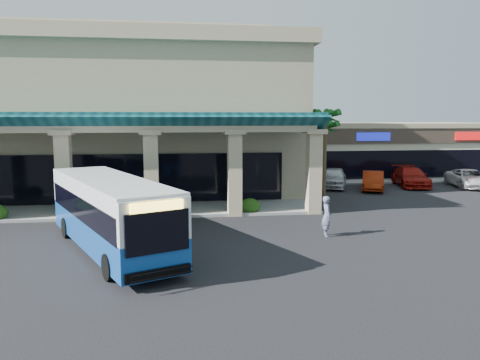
{
  "coord_description": "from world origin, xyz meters",
  "views": [
    {
      "loc": [
        -1.7,
        -20.1,
        5.38
      ],
      "look_at": [
        1.57,
        3.56,
        2.2
      ],
      "focal_mm": 35.0,
      "sensor_mm": 36.0,
      "label": 1
    }
  ],
  "objects": [
    {
      "name": "ground",
      "position": [
        0.0,
        0.0,
        0.0
      ],
      "size": [
        110.0,
        110.0,
        0.0
      ],
      "primitive_type": "plane",
      "color": "black"
    },
    {
      "name": "main_building",
      "position": [
        -8.0,
        16.0,
        5.67
      ],
      "size": [
        30.8,
        14.8,
        11.35
      ],
      "primitive_type": null,
      "color": "tan",
      "rests_on": "ground"
    },
    {
      "name": "arcade",
      "position": [
        -8.0,
        6.8,
        2.85
      ],
      "size": [
        30.0,
        6.2,
        5.7
      ],
      "primitive_type": null,
      "color": "#0B3D45",
      "rests_on": "ground"
    },
    {
      "name": "strip_mall",
      "position": [
        18.0,
        24.0,
        2.45
      ],
      "size": [
        22.5,
        12.5,
        4.9
      ],
      "primitive_type": null,
      "color": "beige",
      "rests_on": "ground"
    },
    {
      "name": "palm_0",
      "position": [
        8.5,
        11.0,
        3.3
      ],
      "size": [
        2.4,
        2.4,
        6.6
      ],
      "primitive_type": null,
      "color": "#144E19",
      "rests_on": "ground"
    },
    {
      "name": "palm_1",
      "position": [
        9.5,
        14.0,
        2.9
      ],
      "size": [
        2.4,
        2.4,
        5.8
      ],
      "primitive_type": null,
      "color": "#144E19",
      "rests_on": "ground"
    },
    {
      "name": "broadleaf_tree",
      "position": [
        7.5,
        19.0,
        2.41
      ],
      "size": [
        2.6,
        2.6,
        4.81
      ],
      "primitive_type": null,
      "color": "#1D440F",
      "rests_on": "ground"
    },
    {
      "name": "transit_bus",
      "position": [
        -4.37,
        -1.0,
        1.49
      ],
      "size": [
        6.59,
        10.73,
        2.97
      ],
      "primitive_type": null,
      "rotation": [
        0.0,
        0.0,
        0.42
      ],
      "color": "#12499E",
      "rests_on": "ground"
    },
    {
      "name": "pedestrian",
      "position": [
        5.09,
        0.07,
        0.93
      ],
      "size": [
        0.5,
        0.71,
        1.86
      ],
      "primitive_type": "imported",
      "rotation": [
        0.0,
        0.0,
        1.49
      ],
      "color": "slate",
      "rests_on": "ground"
    },
    {
      "name": "car_silver",
      "position": [
        10.43,
        14.48,
        0.79
      ],
      "size": [
        3.42,
        4.98,
        1.58
      ],
      "primitive_type": "imported",
      "rotation": [
        0.0,
        0.0,
        -0.37
      ],
      "color": "silver",
      "rests_on": "ground"
    },
    {
      "name": "car_white",
      "position": [
        12.91,
        12.85,
        0.71
      ],
      "size": [
        3.09,
        4.55,
        1.42
      ],
      "primitive_type": "imported",
      "rotation": [
        0.0,
        0.0,
        -0.41
      ],
      "color": "maroon",
      "rests_on": "ground"
    },
    {
      "name": "car_red",
      "position": [
        16.7,
        14.36,
        0.76
      ],
      "size": [
        3.21,
        5.59,
        1.52
      ],
      "primitive_type": "imported",
      "rotation": [
        0.0,
        0.0,
        -0.22
      ],
      "color": "maroon",
      "rests_on": "ground"
    },
    {
      "name": "car_gray",
      "position": [
        20.94,
        13.22,
        0.7
      ],
      "size": [
        3.32,
        5.4,
        1.4
      ],
      "primitive_type": "imported",
      "rotation": [
        0.0,
        0.0,
        -0.21
      ],
      "color": "silver",
      "rests_on": "ground"
    }
  ]
}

